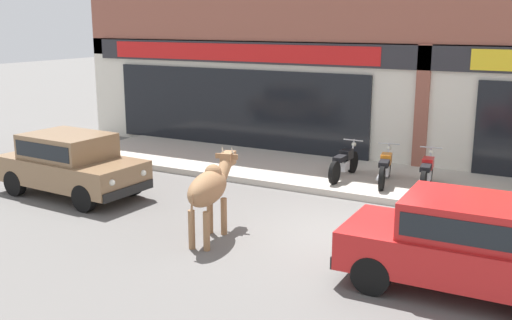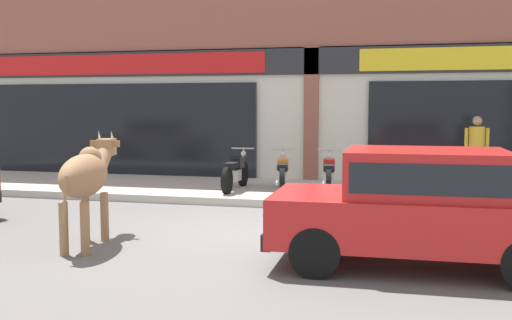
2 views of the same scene
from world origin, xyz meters
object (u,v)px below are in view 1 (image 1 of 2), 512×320
object	(u,v)px
motorcycle_1	(385,168)
motorcycle_2	(427,172)
cow	(210,188)
car_1	(70,161)
car_0	(465,241)
motorcycle_0	(344,163)

from	to	relation	value
motorcycle_1	motorcycle_2	bearing A→B (deg)	2.20
cow	car_1	xyz separation A→B (m)	(-4.42, 0.89, -0.19)
cow	motorcycle_2	size ratio (longest dim) A/B	1.18
motorcycle_2	cow	bearing A→B (deg)	-119.82
car_1	motorcycle_2	bearing A→B (deg)	29.10
car_0	motorcycle_0	distance (m)	6.17
car_0	car_1	world-z (taller)	same
motorcycle_0	motorcycle_2	xyz separation A→B (m)	(2.03, 0.04, 0.00)
car_1	motorcycle_1	bearing A→B (deg)	32.53
car_0	motorcycle_2	bearing A→B (deg)	109.07
car_1	motorcycle_0	bearing A→B (deg)	37.41
motorcycle_2	car_0	bearing A→B (deg)	-70.93
cow	motorcycle_2	xyz separation A→B (m)	(2.82, 4.92, -0.46)
car_0	motorcycle_1	xyz separation A→B (m)	(-2.69, 4.91, -0.27)
motorcycle_0	car_1	bearing A→B (deg)	-142.59
cow	car_1	bearing A→B (deg)	168.67
motorcycle_1	motorcycle_2	size ratio (longest dim) A/B	0.99
cow	motorcycle_1	distance (m)	5.23
cow	car_0	world-z (taller)	cow
cow	car_1	size ratio (longest dim) A/B	0.58
cow	car_0	xyz separation A→B (m)	(4.53, -0.03, -0.19)
car_0	car_1	xyz separation A→B (m)	(-8.95, 0.92, 0.00)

